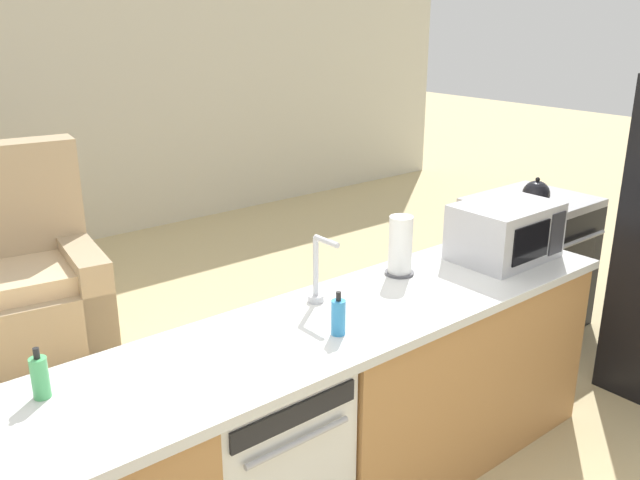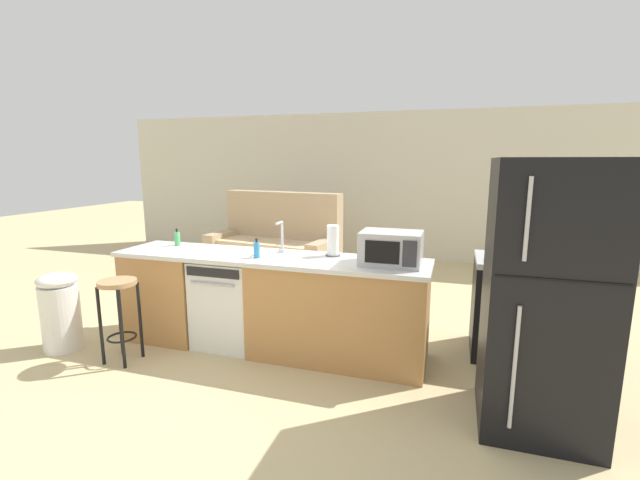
{
  "view_description": "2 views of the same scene",
  "coord_description": "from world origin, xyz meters",
  "px_view_note": "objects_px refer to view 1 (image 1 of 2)",
  "views": [
    {
      "loc": [
        -1.44,
        -1.87,
        2.09
      ],
      "look_at": [
        0.71,
        0.75,
        0.92
      ],
      "focal_mm": 38.0,
      "sensor_mm": 36.0,
      "label": 1
    },
    {
      "loc": [
        1.77,
        -3.49,
        1.76
      ],
      "look_at": [
        0.42,
        0.74,
        0.93
      ],
      "focal_mm": 24.0,
      "sensor_mm": 36.0,
      "label": 2
    }
  ],
  "objects_px": {
    "soap_bottle": "(338,317)",
    "paper_towel_roll": "(400,246)",
    "dish_soap_bottle": "(40,377)",
    "stove_range": "(526,263)",
    "microwave": "(505,231)",
    "dishwasher": "(251,461)",
    "kettle": "(536,194)"
  },
  "relations": [
    {
      "from": "soap_bottle",
      "to": "dish_soap_bottle",
      "type": "bearing_deg",
      "value": 165.39
    },
    {
      "from": "kettle",
      "to": "stove_range",
      "type": "bearing_deg",
      "value": 37.16
    },
    {
      "from": "soap_bottle",
      "to": "kettle",
      "type": "xyz_separation_m",
      "value": [
        2.09,
        0.53,
        0.01
      ]
    },
    {
      "from": "microwave",
      "to": "dish_soap_bottle",
      "type": "xyz_separation_m",
      "value": [
        -2.2,
        0.16,
        -0.07
      ]
    },
    {
      "from": "dish_soap_bottle",
      "to": "dishwasher",
      "type": "bearing_deg",
      "value": -13.06
    },
    {
      "from": "dishwasher",
      "to": "paper_towel_roll",
      "type": "distance_m",
      "value": 1.17
    },
    {
      "from": "stove_range",
      "to": "paper_towel_roll",
      "type": "distance_m",
      "value": 1.77
    },
    {
      "from": "microwave",
      "to": "dish_soap_bottle",
      "type": "distance_m",
      "value": 2.21
    },
    {
      "from": "dishwasher",
      "to": "soap_bottle",
      "type": "bearing_deg",
      "value": -17.55
    },
    {
      "from": "dish_soap_bottle",
      "to": "kettle",
      "type": "height_order",
      "value": "kettle"
    },
    {
      "from": "microwave",
      "to": "soap_bottle",
      "type": "height_order",
      "value": "microwave"
    },
    {
      "from": "soap_bottle",
      "to": "stove_range",
      "type": "bearing_deg",
      "value": 16.3
    },
    {
      "from": "stove_range",
      "to": "dish_soap_bottle",
      "type": "relative_size",
      "value": 5.11
    },
    {
      "from": "microwave",
      "to": "kettle",
      "type": "height_order",
      "value": "microwave"
    },
    {
      "from": "microwave",
      "to": "dish_soap_bottle",
      "type": "bearing_deg",
      "value": 175.89
    },
    {
      "from": "soap_bottle",
      "to": "microwave",
      "type": "bearing_deg",
      "value": 5.27
    },
    {
      "from": "stove_range",
      "to": "dishwasher",
      "type": "bearing_deg",
      "value": -168.09
    },
    {
      "from": "microwave",
      "to": "paper_towel_roll",
      "type": "height_order",
      "value": "paper_towel_roll"
    },
    {
      "from": "paper_towel_roll",
      "to": "dish_soap_bottle",
      "type": "height_order",
      "value": "paper_towel_roll"
    },
    {
      "from": "dishwasher",
      "to": "stove_range",
      "type": "bearing_deg",
      "value": 11.91
    },
    {
      "from": "stove_range",
      "to": "paper_towel_roll",
      "type": "relative_size",
      "value": 3.19
    },
    {
      "from": "dishwasher",
      "to": "dish_soap_bottle",
      "type": "height_order",
      "value": "dish_soap_bottle"
    },
    {
      "from": "paper_towel_roll",
      "to": "dish_soap_bottle",
      "type": "bearing_deg",
      "value": -179.36
    },
    {
      "from": "dishwasher",
      "to": "stove_range",
      "type": "xyz_separation_m",
      "value": [
        2.6,
        0.55,
        0.03
      ]
    },
    {
      "from": "kettle",
      "to": "paper_towel_roll",
      "type": "bearing_deg",
      "value": -170.39
    },
    {
      "from": "microwave",
      "to": "soap_bottle",
      "type": "relative_size",
      "value": 2.84
    },
    {
      "from": "soap_bottle",
      "to": "paper_towel_roll",
      "type": "bearing_deg",
      "value": 24.55
    },
    {
      "from": "dishwasher",
      "to": "kettle",
      "type": "height_order",
      "value": "kettle"
    },
    {
      "from": "paper_towel_roll",
      "to": "stove_range",
      "type": "bearing_deg",
      "value": 12.91
    },
    {
      "from": "stove_range",
      "to": "microwave",
      "type": "relative_size",
      "value": 1.8
    },
    {
      "from": "stove_range",
      "to": "microwave",
      "type": "distance_m",
      "value": 1.34
    },
    {
      "from": "dishwasher",
      "to": "microwave",
      "type": "xyz_separation_m",
      "value": [
        1.53,
        -0.0,
        0.62
      ]
    }
  ]
}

